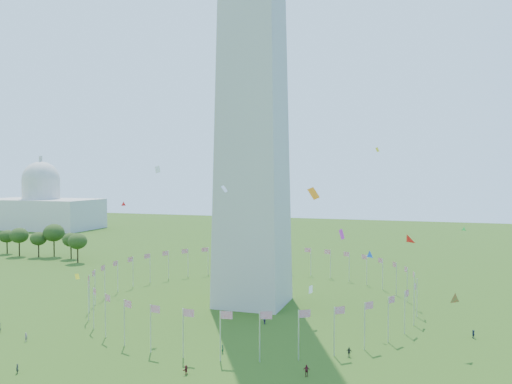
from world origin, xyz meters
TOP-DOWN VIEW (x-y plane):
  - ground at (0.00, 0.00)m, footprint 600.00×600.00m
  - flag_ring at (-0.00, 50.00)m, footprint 80.24×80.24m
  - capitol_building at (-180.00, 180.00)m, footprint 70.00×35.00m
  - crowd at (14.43, 1.88)m, footprint 95.97×79.51m
  - kites_aloft at (17.92, 26.20)m, footprint 121.25×56.10m
  - tree_line_west at (-106.16, 90.87)m, footprint 55.77×16.39m

SIDE VIEW (x-z plane):
  - ground at x=0.00m, z-range 0.00..0.00m
  - crowd at x=14.43m, z-range -0.12..1.85m
  - flag_ring at x=0.00m, z-range 0.00..9.00m
  - tree_line_west at x=-106.16m, z-range -0.78..12.14m
  - kites_aloft at x=17.92m, z-range 1.81..37.03m
  - capitol_building at x=-180.00m, z-range 0.00..46.00m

